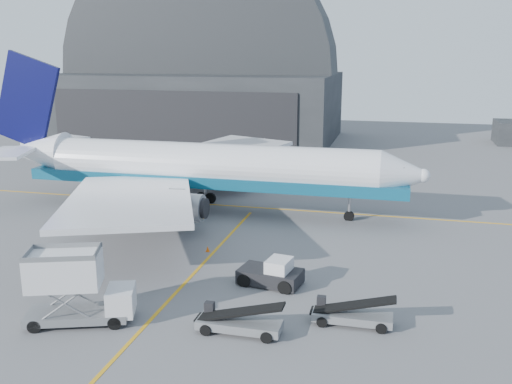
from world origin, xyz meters
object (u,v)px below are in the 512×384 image
(catering_truck, at_px, (75,288))
(belt_loader_b, at_px, (351,315))
(pushback_tug, at_px, (272,274))
(airliner, at_px, (195,167))
(belt_loader_a, at_px, (239,322))

(catering_truck, relative_size, belt_loader_b, 1.34)
(catering_truck, relative_size, pushback_tug, 1.46)
(airliner, xyz_separation_m, catering_truck, (1.63, -25.64, -2.31))
(catering_truck, xyz_separation_m, belt_loader_a, (9.84, 1.19, -1.61))
(pushback_tug, height_order, belt_loader_b, pushback_tug)
(airliner, xyz_separation_m, pushback_tug, (11.87, -17.07, -3.79))
(airliner, distance_m, pushback_tug, 21.13)
(catering_truck, xyz_separation_m, pushback_tug, (10.23, 8.58, -1.48))
(belt_loader_a, relative_size, belt_loader_b, 1.04)
(pushback_tug, distance_m, belt_loader_a, 7.39)
(pushback_tug, bearing_deg, airliner, 134.12)
(catering_truck, bearing_deg, airliner, 74.21)
(airliner, relative_size, belt_loader_a, 8.73)
(catering_truck, xyz_separation_m, belt_loader_b, (16.18, 3.84, -1.64))
(pushback_tug, bearing_deg, catering_truck, -130.73)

